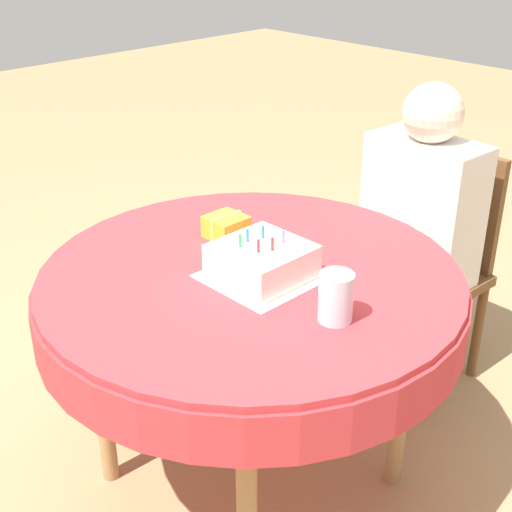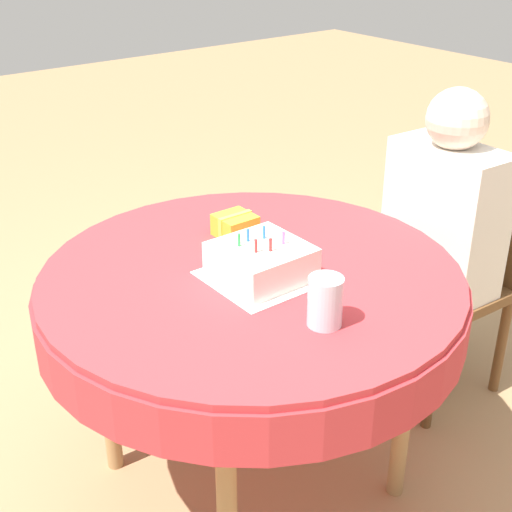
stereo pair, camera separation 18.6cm
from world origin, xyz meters
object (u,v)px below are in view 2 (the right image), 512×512
birthday_cake (261,261)px  chair (451,269)px  person (440,222)px  drinking_glass (325,301)px  gift_box (235,226)px

birthday_cake → chair: bearing=92.5°
birthday_cake → person: bearing=93.1°
chair → person: size_ratio=0.77×
drinking_glass → gift_box: bearing=166.8°
birthday_cake → drinking_glass: (0.27, -0.02, 0.01)m
chair → gift_box: 0.87m
chair → person: person is taller
chair → person: 0.22m
drinking_glass → chair: bearing=108.9°
gift_box → birthday_cake: bearing=-21.8°
chair → drinking_glass: size_ratio=6.97×
birthday_cake → gift_box: 0.27m
drinking_glass → gift_box: drinking_glass is taller
person → birthday_cake: bearing=-84.0°
drinking_glass → gift_box: 0.53m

